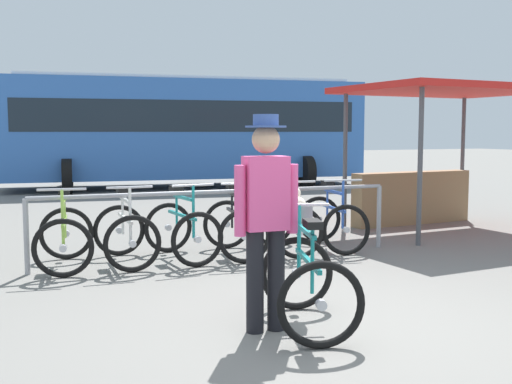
{
  "coord_description": "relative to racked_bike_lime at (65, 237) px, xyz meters",
  "views": [
    {
      "loc": [
        -2.56,
        -4.24,
        1.59
      ],
      "look_at": [
        -0.08,
        1.31,
        1.0
      ],
      "focal_mm": 43.73,
      "sensor_mm": 36.0,
      "label": 1
    }
  ],
  "objects": [
    {
      "name": "ground_plane",
      "position": [
        1.67,
        -3.19,
        -0.37
      ],
      "size": [
        80.0,
        80.0,
        0.0
      ],
      "primitive_type": "plane",
      "color": "slate"
    },
    {
      "name": "racked_bike_black",
      "position": [
        2.1,
        -0.11,
        0.0
      ],
      "size": [
        0.84,
        1.21,
        0.98
      ],
      "color": "black",
      "rests_on": "ground"
    },
    {
      "name": "racked_bike_red",
      "position": [
        2.8,
        -0.14,
        0.0
      ],
      "size": [
        0.77,
        1.17,
        0.98
      ],
      "color": "black",
      "rests_on": "ground"
    },
    {
      "name": "featured_bicycle",
      "position": [
        1.55,
        -2.97,
        0.12
      ],
      "size": [
        0.95,
        1.25,
        1.09
      ],
      "color": "black",
      "rests_on": "ground"
    },
    {
      "name": "bike_rack_rail",
      "position": [
        1.84,
        -0.27,
        0.33
      ],
      "size": [
        4.6,
        0.29,
        0.88
      ],
      "color": "#99999E",
      "rests_on": "ground"
    },
    {
      "name": "person_with_featured_bike",
      "position": [
        1.17,
        -3.03,
        0.58
      ],
      "size": [
        0.53,
        0.32,
        1.72
      ],
      "color": "black",
      "rests_on": "ground"
    },
    {
      "name": "market_stall",
      "position": [
        5.95,
        0.81,
        1.03
      ],
      "size": [
        3.21,
        2.45,
        2.3
      ],
      "color": "#4C4C51",
      "rests_on": "ground"
    },
    {
      "name": "racked_bike_teal",
      "position": [
        1.4,
        -0.07,
        0.0
      ],
      "size": [
        0.72,
        1.13,
        0.97
      ],
      "color": "black",
      "rests_on": "ground"
    },
    {
      "name": "racked_bike_lime",
      "position": [
        0.0,
        0.0,
        0.0
      ],
      "size": [
        0.83,
        1.21,
        0.98
      ],
      "color": "black",
      "rests_on": "ground"
    },
    {
      "name": "racked_bike_white",
      "position": [
        0.7,
        -0.04,
        0.0
      ],
      "size": [
        0.72,
        1.14,
        0.97
      ],
      "color": "black",
      "rests_on": "ground"
    },
    {
      "name": "racked_bike_blue",
      "position": [
        3.5,
        -0.18,
        0.0
      ],
      "size": [
        0.84,
        1.21,
        0.98
      ],
      "color": "black",
      "rests_on": "ground"
    },
    {
      "name": "bus_distant",
      "position": [
        4.57,
        9.72,
        1.37
      ],
      "size": [
        10.25,
        4.33,
        3.08
      ],
      "color": "#3366B7",
      "rests_on": "ground"
    }
  ]
}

